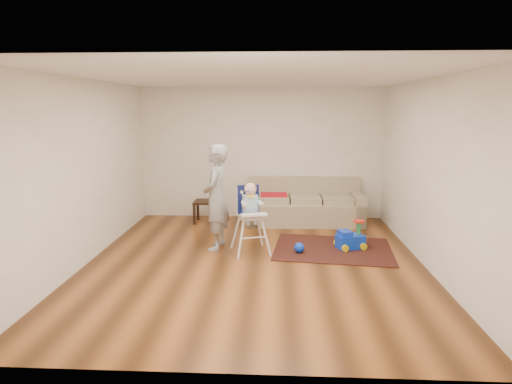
{
  "coord_description": "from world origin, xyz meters",
  "views": [
    {
      "loc": [
        0.32,
        -6.09,
        2.29
      ],
      "look_at": [
        0.0,
        0.4,
        1.0
      ],
      "focal_mm": 30.0,
      "sensor_mm": 36.0,
      "label": 1
    }
  ],
  "objects_px": {
    "toy_ball": "(299,248)",
    "high_chair": "(250,219)",
    "sofa": "(305,201)",
    "adult": "(216,198)",
    "side_table": "(206,211)",
    "ride_on_toy": "(351,234)"
  },
  "relations": [
    {
      "from": "high_chair",
      "to": "side_table",
      "type": "bearing_deg",
      "value": 102.54
    },
    {
      "from": "toy_ball",
      "to": "high_chair",
      "type": "xyz_separation_m",
      "value": [
        -0.78,
        0.03,
        0.45
      ]
    },
    {
      "from": "ride_on_toy",
      "to": "toy_ball",
      "type": "distance_m",
      "value": 0.9
    },
    {
      "from": "toy_ball",
      "to": "adult",
      "type": "distance_m",
      "value": 1.56
    },
    {
      "from": "ride_on_toy",
      "to": "toy_ball",
      "type": "relative_size",
      "value": 2.86
    },
    {
      "from": "adult",
      "to": "high_chair",
      "type": "bearing_deg",
      "value": 77.88
    },
    {
      "from": "sofa",
      "to": "side_table",
      "type": "height_order",
      "value": "sofa"
    },
    {
      "from": "toy_ball",
      "to": "side_table",
      "type": "bearing_deg",
      "value": 134.79
    },
    {
      "from": "side_table",
      "to": "ride_on_toy",
      "type": "bearing_deg",
      "value": -30.27
    },
    {
      "from": "sofa",
      "to": "adult",
      "type": "relative_size",
      "value": 1.34
    },
    {
      "from": "toy_ball",
      "to": "sofa",
      "type": "bearing_deg",
      "value": 83.94
    },
    {
      "from": "sofa",
      "to": "ride_on_toy",
      "type": "distance_m",
      "value": 1.74
    },
    {
      "from": "side_table",
      "to": "adult",
      "type": "relative_size",
      "value": 0.26
    },
    {
      "from": "side_table",
      "to": "high_chair",
      "type": "bearing_deg",
      "value": -60.2
    },
    {
      "from": "high_chair",
      "to": "adult",
      "type": "relative_size",
      "value": 0.66
    },
    {
      "from": "adult",
      "to": "side_table",
      "type": "bearing_deg",
      "value": -160.24
    },
    {
      "from": "side_table",
      "to": "toy_ball",
      "type": "xyz_separation_m",
      "value": [
        1.8,
        -1.82,
        -0.12
      ]
    },
    {
      "from": "adult",
      "to": "toy_ball",
      "type": "bearing_deg",
      "value": 85.92
    },
    {
      "from": "sofa",
      "to": "toy_ball",
      "type": "distance_m",
      "value": 1.91
    },
    {
      "from": "adult",
      "to": "ride_on_toy",
      "type": "bearing_deg",
      "value": 96.03
    },
    {
      "from": "sofa",
      "to": "adult",
      "type": "distance_m",
      "value": 2.32
    },
    {
      "from": "side_table",
      "to": "high_chair",
      "type": "relative_size",
      "value": 0.39
    }
  ]
}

